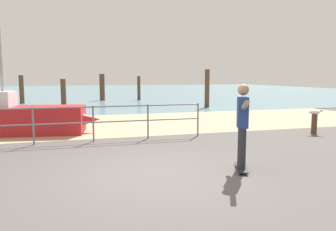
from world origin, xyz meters
name	(u,v)px	position (x,y,z in m)	size (l,w,h in m)	color
ground_plane	(167,194)	(0.00, -1.00, 0.00)	(24.00, 10.00, 0.04)	#514C49
beach_strip	(110,124)	(0.00, 7.00, 0.00)	(24.00, 6.00, 0.04)	tan
sea_surface	(84,92)	(0.00, 35.00, 0.00)	(72.00, 50.00, 0.04)	slate
railing_fence	(1,121)	(-3.25, 3.60, 0.70)	(11.22, 0.05, 1.05)	slate
sailboat	(19,118)	(-3.08, 5.62, 0.52)	(5.06, 2.04, 5.28)	#B21E23
skateboard	(241,168)	(1.80, -0.16, 0.07)	(0.50, 0.81, 0.08)	black
skateboarder	(242,121)	(1.80, -0.16, 1.02)	(0.65, 1.36, 1.65)	#26262B
bollard_short	(314,124)	(6.16, 2.97, 0.32)	(0.18, 0.18, 0.64)	#513826
seagull	(315,112)	(6.17, 2.96, 0.72)	(0.44, 0.30, 0.18)	white
groyne_post_1	(22,89)	(-4.69, 18.37, 0.97)	(0.31, 0.31, 1.94)	#513826
groyne_post_2	(63,92)	(-1.93, 15.90, 0.85)	(0.33, 0.33, 1.70)	#513826
groyne_post_3	(102,87)	(0.83, 19.82, 1.02)	(0.39, 0.39, 2.04)	#513826
groyne_post_4	(139,88)	(3.58, 19.29, 0.94)	(0.24, 0.24, 1.87)	#513826
groyne_post_5	(207,89)	(6.34, 12.33, 1.14)	(0.28, 0.28, 2.27)	#513826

